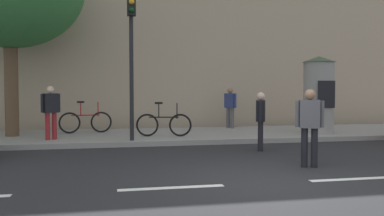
# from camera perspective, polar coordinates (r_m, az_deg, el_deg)

# --- Properties ---
(ground_plane) EXTENTS (80.00, 80.00, 0.00)m
(ground_plane) POSITION_cam_1_polar(r_m,az_deg,el_deg) (7.51, 10.42, -10.18)
(ground_plane) COLOR #232326
(sidewalk_curb) EXTENTS (36.00, 4.00, 0.15)m
(sidewalk_curb) POSITION_cam_1_polar(r_m,az_deg,el_deg) (14.15, -0.21, -3.76)
(sidewalk_curb) COLOR gray
(sidewalk_curb) RESTS_ON ground_plane
(lane_markings) EXTENTS (25.80, 0.16, 0.01)m
(lane_markings) POSITION_cam_1_polar(r_m,az_deg,el_deg) (7.51, 10.42, -10.15)
(lane_markings) COLOR silver
(lane_markings) RESTS_ON ground_plane
(building_backdrop) EXTENTS (36.00, 5.00, 11.36)m
(building_backdrop) POSITION_cam_1_polar(r_m,az_deg,el_deg) (19.41, -3.18, 14.63)
(building_backdrop) COLOR tan
(building_backdrop) RESTS_ON ground_plane
(traffic_light) EXTENTS (0.24, 0.45, 4.34)m
(traffic_light) POSITION_cam_1_polar(r_m,az_deg,el_deg) (12.13, -8.36, 9.30)
(traffic_light) COLOR black
(traffic_light) RESTS_ON sidewalk_curb
(poster_column) EXTENTS (1.12, 1.12, 2.61)m
(poster_column) POSITION_cam_1_polar(r_m,az_deg,el_deg) (14.68, 17.09, 1.84)
(poster_column) COLOR gray
(poster_column) RESTS_ON sidewalk_curb
(pedestrian_with_backpack) EXTENTS (0.40, 0.62, 1.57)m
(pedestrian_with_backpack) POSITION_cam_1_polar(r_m,az_deg,el_deg) (11.24, 9.46, -1.14)
(pedestrian_with_backpack) COLOR black
(pedestrian_with_backpack) RESTS_ON ground_plane
(pedestrian_near_pole) EXTENTS (0.54, 0.39, 1.66)m
(pedestrian_near_pole) POSITION_cam_1_polar(r_m,az_deg,el_deg) (9.05, 15.94, -1.85)
(pedestrian_near_pole) COLOR black
(pedestrian_near_pole) RESTS_ON ground_plane
(pedestrian_in_red_top) EXTENTS (0.52, 0.45, 1.59)m
(pedestrian_in_red_top) POSITION_cam_1_polar(r_m,az_deg,el_deg) (12.92, -18.93, -0.06)
(pedestrian_in_red_top) COLOR maroon
(pedestrian_in_red_top) RESTS_ON sidewalk_curb
(pedestrian_tallest) EXTENTS (0.43, 0.51, 1.55)m
(pedestrian_tallest) POSITION_cam_1_polar(r_m,az_deg,el_deg) (15.89, 5.30, 0.44)
(pedestrian_tallest) COLOR #4C4C51
(pedestrian_tallest) RESTS_ON sidewalk_curb
(bicycle_leaning) EXTENTS (1.76, 0.27, 1.09)m
(bicycle_leaning) POSITION_cam_1_polar(r_m,az_deg,el_deg) (14.54, -14.49, -1.83)
(bicycle_leaning) COLOR black
(bicycle_leaning) RESTS_ON sidewalk_curb
(bicycle_upright) EXTENTS (1.74, 0.44, 1.09)m
(bicycle_upright) POSITION_cam_1_polar(r_m,az_deg,el_deg) (13.12, -3.92, -2.24)
(bicycle_upright) COLOR black
(bicycle_upright) RESTS_ON sidewalk_curb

